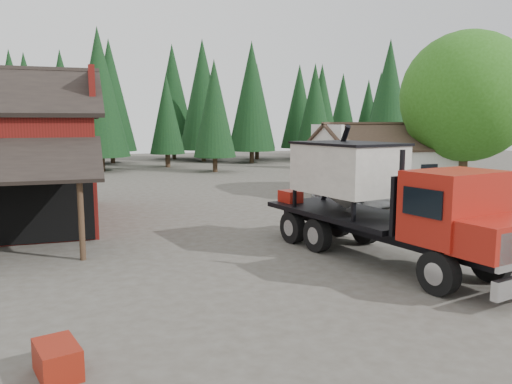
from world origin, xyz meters
name	(u,v)px	position (x,y,z in m)	size (l,w,h in m)	color
ground	(258,261)	(0.00, 0.00, 0.00)	(120.00, 120.00, 0.00)	#454036
farmhouse	(381,168)	(13.00, 13.00, 1.67)	(8.60, 6.42, 4.65)	silver
deciduous_tree	(467,101)	(17.01, 9.97, 5.91)	(8.00, 8.00, 10.20)	#382619
conifer_backdrop	(138,164)	(0.00, 42.00, 0.00)	(76.00, 16.00, 16.00)	black
near_pine_b	(214,108)	(6.00, 30.00, 5.89)	(3.96, 3.96, 10.40)	#382619
near_pine_c	(389,98)	(22.00, 26.00, 6.89)	(4.84, 4.84, 12.40)	#382619
near_pine_d	(99,92)	(-4.00, 34.00, 7.39)	(5.28, 5.28, 13.40)	#382619
feed_truck	(382,198)	(4.00, -1.13, 2.13)	(4.76, 10.45, 4.57)	black
silver_car	(365,193)	(8.92, 8.04, 0.85)	(2.81, 6.10, 1.69)	#B3B6BB
equip_box	(57,360)	(-6.00, -6.00, 0.30)	(0.70, 1.10, 0.60)	maroon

